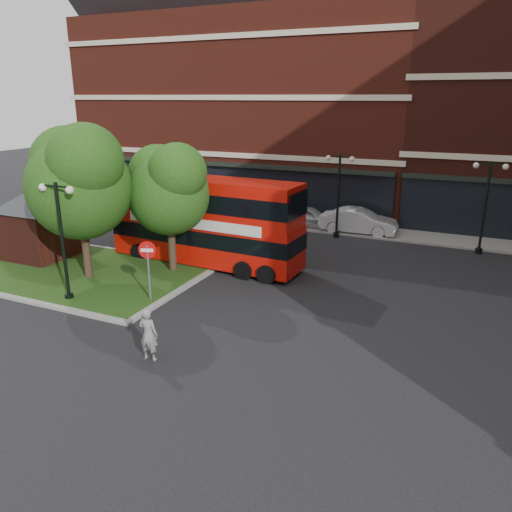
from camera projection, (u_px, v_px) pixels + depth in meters
The scene contains 15 objects.
ground at pixel (178, 326), 18.63m from camera, with size 120.00×120.00×0.00m, color black.
pavement_far at pixel (315, 226), 32.92m from camera, with size 44.00×3.00×0.12m, color slate.
terrace_far_left at pixel (252, 112), 40.45m from camera, with size 26.00×12.00×14.00m, color maroon.
traffic_island at pixel (73, 271), 24.36m from camera, with size 12.60×7.60×0.15m.
kiosk at pixel (38, 216), 25.72m from camera, with size 6.51×6.51×3.60m.
tree_island_west at pixel (78, 177), 21.99m from camera, with size 5.40×4.71×7.21m.
tree_island_east at pixel (168, 186), 23.13m from camera, with size 4.46×3.90×6.29m.
lamp_island at pixel (62, 236), 20.10m from camera, with size 1.72×0.36×5.00m.
lamp_far_left at pixel (338, 191), 29.55m from camera, with size 1.72×0.36×5.00m.
lamp_far_right at pixel (486, 203), 26.41m from camera, with size 1.72×0.36×5.00m.
bus at pixel (205, 215), 24.90m from camera, with size 10.18×2.83×3.85m.
woman at pixel (148, 334), 16.05m from camera, with size 0.65×0.43×1.79m, color gray.
car_silver at pixel (308, 217), 32.43m from camera, with size 1.68×4.17×1.42m, color #B6B9BE.
car_white at pixel (359, 221), 31.03m from camera, with size 1.65×4.74×1.56m, color silver.
no_entry_sign at pixel (148, 259), 20.26m from camera, with size 0.71×0.29×2.64m.
Camera 1 is at (9.65, -14.22, 8.20)m, focal length 35.00 mm.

